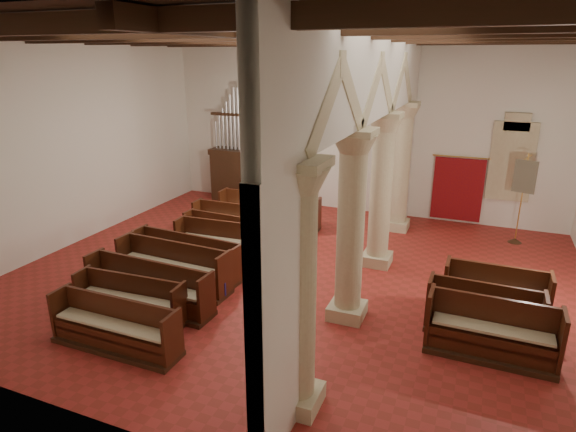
# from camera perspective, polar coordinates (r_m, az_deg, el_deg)

# --- Properties ---
(floor) EXTENTS (14.00, 14.00, 0.00)m
(floor) POSITION_cam_1_polar(r_m,az_deg,el_deg) (12.51, 0.81, -7.03)
(floor) COLOR maroon
(floor) RESTS_ON ground
(ceiling) EXTENTS (14.00, 14.00, 0.00)m
(ceiling) POSITION_cam_1_polar(r_m,az_deg,el_deg) (11.30, 0.95, 21.59)
(ceiling) COLOR black
(ceiling) RESTS_ON wall_back
(wall_back) EXTENTS (14.00, 0.02, 6.00)m
(wall_back) POSITION_cam_1_polar(r_m,az_deg,el_deg) (17.18, 8.29, 10.33)
(wall_back) COLOR white
(wall_back) RESTS_ON floor
(wall_front) EXTENTS (14.00, 0.02, 6.00)m
(wall_front) POSITION_cam_1_polar(r_m,az_deg,el_deg) (6.55, -18.63, -3.98)
(wall_front) COLOR white
(wall_front) RESTS_ON floor
(wall_left) EXTENTS (0.02, 12.00, 6.00)m
(wall_left) POSITION_cam_1_polar(r_m,az_deg,el_deg) (15.47, -24.31, 8.00)
(wall_left) COLOR white
(wall_left) RESTS_ON floor
(ceiling_beams) EXTENTS (13.80, 11.80, 0.30)m
(ceiling_beams) POSITION_cam_1_polar(r_m,az_deg,el_deg) (11.29, 0.95, 20.68)
(ceiling_beams) COLOR #341A10
(ceiling_beams) RESTS_ON wall_back
(arcade) EXTENTS (0.90, 11.90, 6.00)m
(arcade) POSITION_cam_1_polar(r_m,az_deg,el_deg) (10.92, 9.82, 8.59)
(arcade) COLOR beige
(arcade) RESTS_ON floor
(window_back) EXTENTS (1.00, 0.03, 2.20)m
(window_back) POSITION_cam_1_polar(r_m,az_deg,el_deg) (16.83, 24.95, 5.86)
(window_back) COLOR #306D54
(window_back) RESTS_ON wall_back
(pipe_organ) EXTENTS (2.10, 0.85, 4.40)m
(pipe_organ) POSITION_cam_1_polar(r_m,az_deg,el_deg) (18.62, -5.95, 5.95)
(pipe_organ) COLOR #341A10
(pipe_organ) RESTS_ON floor
(lectern) EXTENTS (0.54, 0.56, 1.18)m
(lectern) POSITION_cam_1_polar(r_m,az_deg,el_deg) (18.05, -4.64, 2.69)
(lectern) COLOR #321C10
(lectern) RESTS_ON floor
(dossal_curtain) EXTENTS (1.80, 0.07, 2.17)m
(dossal_curtain) POSITION_cam_1_polar(r_m,az_deg,el_deg) (16.98, 19.46, 3.03)
(dossal_curtain) COLOR maroon
(dossal_curtain) RESTS_ON floor
(processional_banner) EXTENTS (0.61, 0.77, 2.73)m
(processional_banner) POSITION_cam_1_polar(r_m,az_deg,el_deg) (15.89, 25.67, -0.01)
(processional_banner) COLOR #341A10
(processional_banner) RESTS_ON floor
(hymnal_box_a) EXTENTS (0.43, 0.38, 0.36)m
(hymnal_box_a) POSITION_cam_1_polar(r_m,az_deg,el_deg) (10.11, -16.05, -12.67)
(hymnal_box_a) COLOR navy
(hymnal_box_a) RESTS_ON floor
(hymnal_box_b) EXTENTS (0.37, 0.32, 0.32)m
(hymnal_box_b) POSITION_cam_1_polar(r_m,az_deg,el_deg) (11.45, -8.02, -8.31)
(hymnal_box_b) COLOR navy
(hymnal_box_b) RESTS_ON floor
(hymnal_box_c) EXTENTS (0.38, 0.33, 0.33)m
(hymnal_box_c) POSITION_cam_1_polar(r_m,az_deg,el_deg) (12.54, -7.51, -5.80)
(hymnal_box_c) COLOR navy
(hymnal_box_c) RESTS_ON floor
(tube_heater_a) EXTENTS (1.05, 0.51, 0.11)m
(tube_heater_a) POSITION_cam_1_polar(r_m,az_deg,el_deg) (10.90, -22.81, -11.78)
(tube_heater_a) COLOR white
(tube_heater_a) RESTS_ON floor
(tube_heater_b) EXTENTS (1.10, 0.14, 0.11)m
(tube_heater_b) POSITION_cam_1_polar(r_m,az_deg,el_deg) (10.45, -16.30, -12.37)
(tube_heater_b) COLOR silver
(tube_heater_b) RESTS_ON floor
(nave_pew_0) EXTENTS (2.70, 0.68, 1.02)m
(nave_pew_0) POSITION_cam_1_polar(r_m,az_deg,el_deg) (10.06, -19.76, -12.90)
(nave_pew_0) COLOR #341A10
(nave_pew_0) RESTS_ON floor
(nave_pew_1) EXTENTS (2.51, 0.78, 0.98)m
(nave_pew_1) POSITION_cam_1_polar(r_m,az_deg,el_deg) (10.95, -18.14, -10.07)
(nave_pew_1) COLOR #341A10
(nave_pew_1) RESTS_ON floor
(nave_pew_2) EXTENTS (3.17, 0.83, 1.06)m
(nave_pew_2) POSITION_cam_1_polar(r_m,az_deg,el_deg) (11.33, -16.16, -8.72)
(nave_pew_2) COLOR #341A10
(nave_pew_2) RESTS_ON floor
(nave_pew_3) EXTENTS (3.01, 0.88, 1.12)m
(nave_pew_3) POSITION_cam_1_polar(r_m,az_deg,el_deg) (12.09, -13.43, -6.57)
(nave_pew_3) COLOR #341A10
(nave_pew_3) RESTS_ON floor
(nave_pew_4) EXTENTS (3.17, 0.88, 1.02)m
(nave_pew_4) POSITION_cam_1_polar(r_m,az_deg,el_deg) (12.77, -11.83, -5.25)
(nave_pew_4) COLOR #341A10
(nave_pew_4) RESTS_ON floor
(nave_pew_5) EXTENTS (2.82, 0.86, 1.08)m
(nave_pew_5) POSITION_cam_1_polar(r_m,az_deg,el_deg) (13.38, -7.54, -3.77)
(nave_pew_5) COLOR #341A10
(nave_pew_5) RESTS_ON floor
(nave_pew_6) EXTENTS (2.93, 0.79, 0.95)m
(nave_pew_6) POSITION_cam_1_polar(r_m,az_deg,el_deg) (14.23, -6.99, -2.55)
(nave_pew_6) COLOR #341A10
(nave_pew_6) RESTS_ON floor
(nave_pew_7) EXTENTS (3.14, 0.67, 1.00)m
(nave_pew_7) POSITION_cam_1_polar(r_m,az_deg,el_deg) (15.04, -5.68, -1.24)
(nave_pew_7) COLOR #341A10
(nave_pew_7) RESTS_ON floor
(nave_pew_8) EXTENTS (3.42, 0.85, 1.10)m
(nave_pew_8) POSITION_cam_1_polar(r_m,az_deg,el_deg) (15.86, -2.26, 0.01)
(nave_pew_8) COLOR #341A10
(nave_pew_8) RESTS_ON floor
(aisle_pew_0) EXTENTS (2.34, 0.80, 1.15)m
(aisle_pew_0) POSITION_cam_1_polar(r_m,az_deg,el_deg) (9.99, 22.85, -13.20)
(aisle_pew_0) COLOR #341A10
(aisle_pew_0) RESTS_ON floor
(aisle_pew_1) EXTENTS (2.21, 0.76, 1.08)m
(aisle_pew_1) POSITION_cam_1_polar(r_m,az_deg,el_deg) (10.64, 22.04, -11.20)
(aisle_pew_1) COLOR #341A10
(aisle_pew_1) RESTS_ON floor
(aisle_pew_2) EXTENTS (2.12, 0.77, 1.14)m
(aisle_pew_2) POSITION_cam_1_polar(r_m,az_deg,el_deg) (11.40, 23.24, -9.18)
(aisle_pew_2) COLOR #341A10
(aisle_pew_2) RESTS_ON floor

